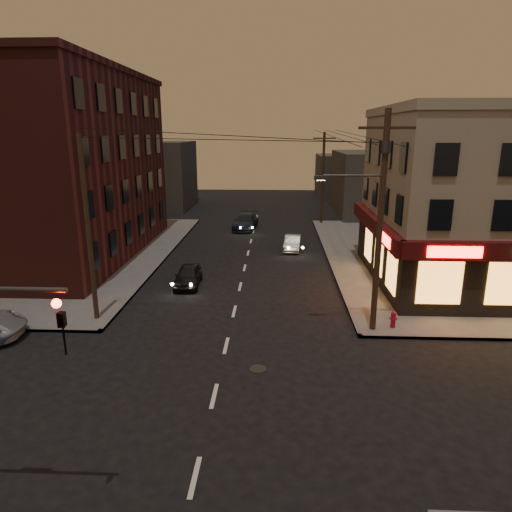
# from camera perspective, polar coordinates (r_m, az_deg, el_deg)

# --- Properties ---
(ground) EXTENTS (120.00, 120.00, 0.00)m
(ground) POSITION_cam_1_polar(r_m,az_deg,el_deg) (17.24, -5.26, -17.03)
(ground) COLOR black
(ground) RESTS_ON ground
(sidewalk_ne) EXTENTS (24.00, 28.00, 0.15)m
(sidewalk_ne) POSITION_cam_1_polar(r_m,az_deg,el_deg) (38.09, 27.04, -0.26)
(sidewalk_ne) COLOR #514F4C
(sidewalk_ne) RESTS_ON ground
(sidewalk_nw) EXTENTS (24.00, 28.00, 0.15)m
(sidewalk_nw) POSITION_cam_1_polar(r_m,az_deg,el_deg) (40.08, -27.72, 0.36)
(sidewalk_nw) COLOR #514F4C
(sidewalk_nw) RESTS_ON ground
(pizza_building) EXTENTS (15.85, 12.85, 10.50)m
(pizza_building) POSITION_cam_1_polar(r_m,az_deg,el_deg) (31.31, 28.83, 6.35)
(pizza_building) COLOR gray
(pizza_building) RESTS_ON sidewalk_ne
(brick_apartment) EXTENTS (12.00, 20.00, 13.00)m
(brick_apartment) POSITION_cam_1_polar(r_m,az_deg,el_deg) (37.42, -24.27, 10.08)
(brick_apartment) COLOR #4A1B18
(brick_apartment) RESTS_ON sidewalk_nw
(bg_building_ne_a) EXTENTS (10.00, 12.00, 7.00)m
(bg_building_ne_a) POSITION_cam_1_polar(r_m,az_deg,el_deg) (54.04, 15.39, 8.72)
(bg_building_ne_a) COLOR #3F3D3A
(bg_building_ne_a) RESTS_ON ground
(bg_building_nw) EXTENTS (9.00, 10.00, 8.00)m
(bg_building_nw) POSITION_cam_1_polar(r_m,az_deg,el_deg) (58.65, -12.62, 9.87)
(bg_building_nw) COLOR #3F3D3A
(bg_building_nw) RESTS_ON ground
(bg_building_ne_b) EXTENTS (8.00, 8.00, 6.00)m
(bg_building_ne_b) POSITION_cam_1_polar(r_m,az_deg,el_deg) (67.43, 11.10, 9.76)
(bg_building_ne_b) COLOR #3F3D3A
(bg_building_ne_b) RESTS_ON ground
(utility_pole_main) EXTENTS (4.20, 0.44, 10.00)m
(utility_pole_main) POSITION_cam_1_polar(r_m,az_deg,el_deg) (21.00, 15.04, 5.35)
(utility_pole_main) COLOR #382619
(utility_pole_main) RESTS_ON sidewalk_ne
(utility_pole_far) EXTENTS (0.26, 0.26, 9.00)m
(utility_pole_far) POSITION_cam_1_polar(r_m,az_deg,el_deg) (46.87, 8.35, 9.59)
(utility_pole_far) COLOR #382619
(utility_pole_far) RESTS_ON sidewalk_ne
(utility_pole_west) EXTENTS (0.24, 0.24, 9.00)m
(utility_pole_west) POSITION_cam_1_polar(r_m,az_deg,el_deg) (23.21, -20.23, 3.04)
(utility_pole_west) COLOR #382619
(utility_pole_west) RESTS_ON sidewalk_nw
(sedan_near) EXTENTS (1.60, 3.71, 1.25)m
(sedan_near) POSITION_cam_1_polar(r_m,az_deg,el_deg) (28.42, -8.48, -2.43)
(sedan_near) COLOR black
(sedan_near) RESTS_ON ground
(sedan_mid) EXTENTS (1.59, 3.68, 1.18)m
(sedan_mid) POSITION_cam_1_polar(r_m,az_deg,el_deg) (36.60, 4.58, 1.65)
(sedan_mid) COLOR slate
(sedan_mid) RESTS_ON ground
(sedan_far) EXTENTS (2.53, 5.17, 1.45)m
(sedan_far) POSITION_cam_1_polar(r_m,az_deg,el_deg) (44.44, -1.33, 4.32)
(sedan_far) COLOR #182131
(sedan_far) RESTS_ON ground
(fire_hydrant) EXTENTS (0.35, 0.35, 0.81)m
(fire_hydrant) POSITION_cam_1_polar(r_m,az_deg,el_deg) (22.87, 16.79, -7.51)
(fire_hydrant) COLOR maroon
(fire_hydrant) RESTS_ON sidewalk_ne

